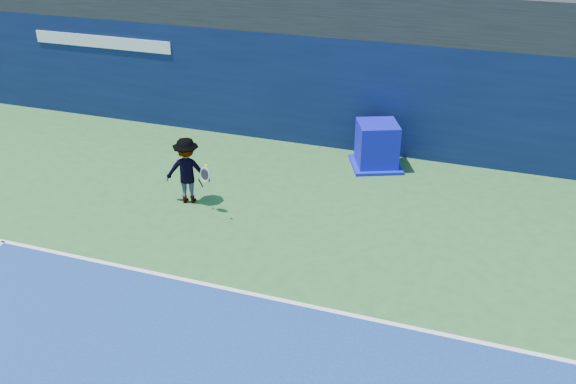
% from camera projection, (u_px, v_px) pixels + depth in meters
% --- Properties ---
extents(baseline, '(24.00, 0.10, 0.01)m').
position_uv_depth(baseline, '(227.00, 289.00, 11.67)').
color(baseline, white).
rests_on(baseline, ground).
extents(stadium_band, '(36.00, 3.00, 1.20)m').
position_uv_depth(stadium_band, '(351.00, 3.00, 17.20)').
color(stadium_band, black).
rests_on(stadium_band, back_wall_assembly).
extents(back_wall_assembly, '(36.00, 1.03, 3.00)m').
position_uv_depth(back_wall_assembly, '(338.00, 90.00, 17.31)').
color(back_wall_assembly, '#0A153B').
rests_on(back_wall_assembly, ground).
extents(equipment_cart, '(1.60, 1.60, 1.17)m').
position_uv_depth(equipment_cart, '(377.00, 147.00, 16.25)').
color(equipment_cart, '#100DBE').
rests_on(equipment_cart, ground).
extents(tennis_player, '(1.29, 0.83, 1.55)m').
position_uv_depth(tennis_player, '(187.00, 170.00, 14.40)').
color(tennis_player, silver).
rests_on(tennis_player, ground).
extents(tennis_ball, '(0.06, 0.06, 0.06)m').
position_uv_depth(tennis_ball, '(206.00, 166.00, 13.40)').
color(tennis_ball, '#CFE219').
rests_on(tennis_ball, ground).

